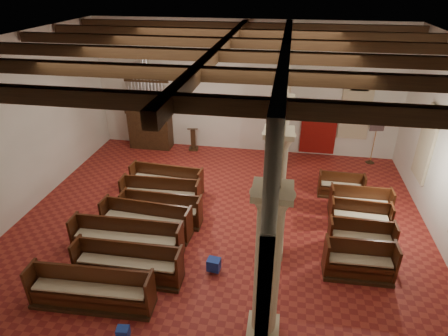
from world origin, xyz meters
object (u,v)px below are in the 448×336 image
at_px(pipe_organ, 150,121).
at_px(aisle_pew_0, 358,265).
at_px(nave_pew_0, 92,294).
at_px(processional_banner, 373,146).
at_px(lectern, 193,140).

relative_size(pipe_organ, aisle_pew_0, 2.26).
height_order(nave_pew_0, aisle_pew_0, aisle_pew_0).
relative_size(processional_banner, aisle_pew_0, 1.40).
bearing_deg(processional_banner, aisle_pew_0, -111.15).
height_order(processional_banner, nave_pew_0, processional_banner).
xyz_separation_m(lectern, nave_pew_0, (-0.24, -9.85, -0.13)).
bearing_deg(nave_pew_0, aisle_pew_0, 15.52).
height_order(pipe_organ, nave_pew_0, pipe_organ).
height_order(lectern, processional_banner, processional_banner).
distance_m(nave_pew_0, aisle_pew_0, 7.28).
relative_size(pipe_organ, processional_banner, 1.62).
xyz_separation_m(pipe_organ, nave_pew_0, (1.87, -9.86, -1.00)).
distance_m(pipe_organ, nave_pew_0, 10.09).
xyz_separation_m(pipe_organ, processional_banner, (10.42, -0.03, -0.53)).
bearing_deg(aisle_pew_0, lectern, 129.79).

